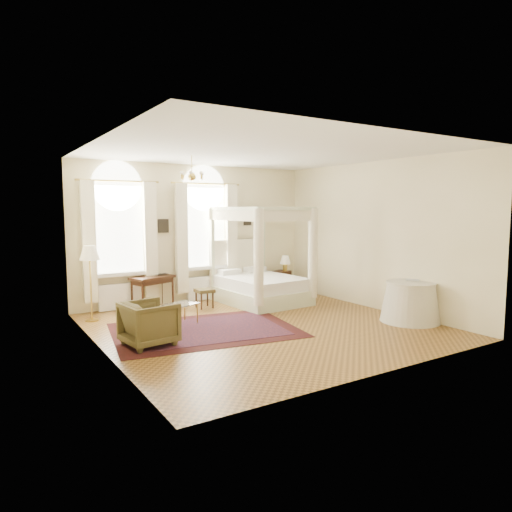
# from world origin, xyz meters

# --- Properties ---
(ground) EXTENTS (6.00, 6.00, 0.00)m
(ground) POSITION_xyz_m (0.00, 0.00, 0.00)
(ground) COLOR olive
(ground) RESTS_ON ground
(room_walls) EXTENTS (6.00, 6.00, 6.00)m
(room_walls) POSITION_xyz_m (0.00, 0.00, 1.98)
(room_walls) COLOR #FFF0C2
(room_walls) RESTS_ON ground
(window_left) EXTENTS (1.62, 0.27, 3.29)m
(window_left) POSITION_xyz_m (-1.90, 2.87, 1.49)
(window_left) COLOR white
(window_left) RESTS_ON room_walls
(window_right) EXTENTS (1.62, 0.27, 3.29)m
(window_right) POSITION_xyz_m (0.20, 2.87, 1.49)
(window_right) COLOR white
(window_right) RESTS_ON room_walls
(chandelier) EXTENTS (0.51, 0.45, 0.50)m
(chandelier) POSITION_xyz_m (-0.90, 1.20, 2.91)
(chandelier) COLOR #B3953B
(chandelier) RESTS_ON room_walls
(wall_pictures) EXTENTS (2.54, 0.03, 0.39)m
(wall_pictures) POSITION_xyz_m (0.09, 2.97, 1.89)
(wall_pictures) COLOR black
(wall_pictures) RESTS_ON room_walls
(canopy_bed) EXTENTS (1.86, 2.23, 2.29)m
(canopy_bed) POSITION_xyz_m (1.16, 1.86, 0.52)
(canopy_bed) COLOR beige
(canopy_bed) RESTS_ON ground
(nightstand) EXTENTS (0.51, 0.49, 0.59)m
(nightstand) POSITION_xyz_m (2.36, 2.70, 0.29)
(nightstand) COLOR #32180D
(nightstand) RESTS_ON ground
(nightstand_lamp) EXTENTS (0.28, 0.28, 0.41)m
(nightstand_lamp) POSITION_xyz_m (2.43, 2.63, 0.86)
(nightstand_lamp) COLOR #B3953B
(nightstand_lamp) RESTS_ON nightstand
(writing_desk) EXTENTS (1.08, 0.79, 0.73)m
(writing_desk) POSITION_xyz_m (-1.24, 2.70, 0.62)
(writing_desk) COLOR #32180D
(writing_desk) RESTS_ON ground
(laptop) EXTENTS (0.39, 0.32, 0.03)m
(laptop) POSITION_xyz_m (-1.02, 2.80, 0.74)
(laptop) COLOR black
(laptop) RESTS_ON writing_desk
(stool) EXTENTS (0.38, 0.38, 0.44)m
(stool) POSITION_xyz_m (-0.25, 2.06, 0.36)
(stool) COLOR #42361C
(stool) RESTS_ON ground
(armchair) EXTENTS (0.91, 0.89, 0.74)m
(armchair) POSITION_xyz_m (-2.26, -0.04, 0.37)
(armchair) COLOR #453B1D
(armchair) RESTS_ON ground
(coffee_table) EXTENTS (0.73, 0.63, 0.42)m
(coffee_table) POSITION_xyz_m (-1.29, 0.91, 0.38)
(coffee_table) COLOR white
(coffee_table) RESTS_ON ground
(floor_lamp) EXTENTS (0.39, 0.39, 1.53)m
(floor_lamp) POSITION_xyz_m (-2.70, 2.17, 1.30)
(floor_lamp) COLOR #B3953B
(floor_lamp) RESTS_ON ground
(oriental_rug) EXTENTS (3.65, 2.88, 0.01)m
(oriental_rug) POSITION_xyz_m (-1.08, 0.31, 0.01)
(oriental_rug) COLOR #3B0E0F
(oriental_rug) RESTS_ON ground
(side_table) EXTENTS (1.17, 1.17, 0.80)m
(side_table) POSITION_xyz_m (2.70, -1.26, 0.39)
(side_table) COLOR beige
(side_table) RESTS_ON ground
(book) EXTENTS (0.30, 0.31, 0.02)m
(book) POSITION_xyz_m (2.79, -1.22, 0.81)
(book) COLOR black
(book) RESTS_ON side_table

